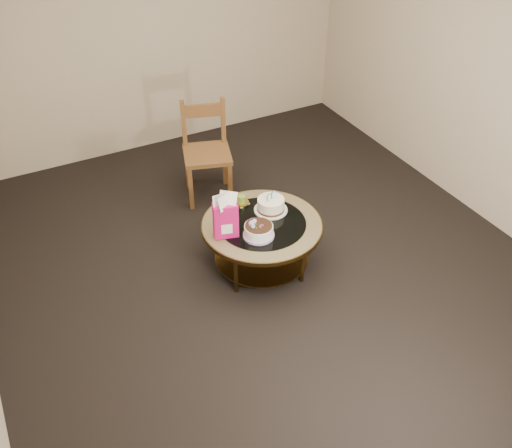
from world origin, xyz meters
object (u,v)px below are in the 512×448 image
cream_cake (271,205)px  dining_chair (207,151)px  coffee_table (262,230)px  decorated_cake (258,231)px  gift_bag (225,216)px

cream_cake → dining_chair: 1.12m
coffee_table → dining_chair: size_ratio=1.04×
coffee_table → decorated_cake: 0.22m
decorated_cake → gift_bag: 0.30m
coffee_table → decorated_cake: (-0.11, -0.14, 0.13)m
coffee_table → dining_chair: dining_chair is taller
coffee_table → dining_chair: (0.04, 1.24, 0.12)m
coffee_table → cream_cake: 0.23m
gift_bag → dining_chair: (0.37, 1.24, -0.15)m
cream_cake → dining_chair: bearing=76.7°
decorated_cake → dining_chair: dining_chair is taller
cream_cake → gift_bag: size_ratio=0.74×
decorated_cake → cream_cake: cream_cake is taller
decorated_cake → dining_chair: (0.15, 1.38, -0.01)m
coffee_table → cream_cake: size_ratio=3.55×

